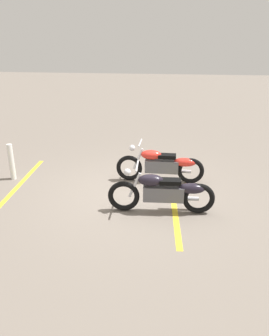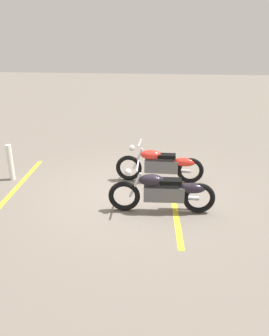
# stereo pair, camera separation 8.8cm
# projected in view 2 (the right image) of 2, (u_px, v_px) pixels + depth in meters

# --- Properties ---
(ground_plane) EXTENTS (60.00, 60.00, 0.00)m
(ground_plane) POSITION_uv_depth(u_px,v_px,m) (135.00, 193.00, 7.78)
(ground_plane) COLOR slate
(motorcycle_bright_foreground) EXTENTS (2.23, 0.62, 1.04)m
(motorcycle_bright_foreground) POSITION_uv_depth(u_px,v_px,m) (162.00, 165.00, 8.28)
(motorcycle_bright_foreground) COLOR black
(motorcycle_bright_foreground) RESTS_ON ground
(motorcycle_dark_foreground) EXTENTS (2.23, 0.62, 1.04)m
(motorcycle_dark_foreground) POSITION_uv_depth(u_px,v_px,m) (164.00, 192.00, 6.80)
(motorcycle_dark_foreground) COLOR black
(motorcycle_dark_foreground) RESTS_ON ground
(bollard_post) EXTENTS (0.14, 0.14, 0.94)m
(bollard_post) POSITION_uv_depth(u_px,v_px,m) (10.00, 162.00, 8.41)
(bollard_post) COLOR white
(bollard_post) RESTS_ON ground
(parking_stripe_near) EXTENTS (0.39, 3.20, 0.01)m
(parking_stripe_near) POSITION_uv_depth(u_px,v_px,m) (175.00, 207.00, 7.14)
(parking_stripe_near) COLOR yellow
(parking_stripe_near) RESTS_ON ground
(parking_stripe_mid) EXTENTS (0.39, 3.20, 0.01)m
(parking_stripe_mid) POSITION_uv_depth(u_px,v_px,m) (21.00, 183.00, 8.36)
(parking_stripe_mid) COLOR yellow
(parking_stripe_mid) RESTS_ON ground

